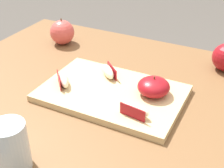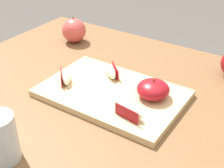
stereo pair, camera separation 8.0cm
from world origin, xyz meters
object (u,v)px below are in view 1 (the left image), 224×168
cutting_board (112,93)px  apple_wedge_right (108,71)px  apple_half_skin_up (154,87)px  whole_apple_pink_lady (62,32)px  apple_wedge_near_knife (135,110)px  drinking_glass_water (11,147)px  apple_wedge_middle (63,80)px

cutting_board → apple_wedge_right: (-0.04, 0.06, 0.02)m
apple_half_skin_up → apple_wedge_right: (-0.15, 0.03, -0.01)m
apple_wedge_right → whole_apple_pink_lady: (-0.27, 0.16, 0.01)m
apple_wedge_near_knife → apple_wedge_right: bearing=136.2°
drinking_glass_water → apple_wedge_near_knife: bearing=57.3°
apple_half_skin_up → apple_wedge_middle: (-0.23, -0.06, -0.01)m
cutting_board → apple_wedge_middle: 0.14m
apple_wedge_middle → whole_apple_pink_lady: (-0.18, 0.26, 0.01)m
cutting_board → apple_half_skin_up: (0.10, 0.03, 0.03)m
apple_half_skin_up → drinking_glass_water: drinking_glass_water is taller
apple_wedge_middle → drinking_glass_water: drinking_glass_water is taller
cutting_board → drinking_glass_water: drinking_glass_water is taller
apple_wedge_near_knife → apple_wedge_middle: same height
cutting_board → drinking_glass_water: 0.32m
apple_half_skin_up → drinking_glass_water: size_ratio=0.80×
apple_wedge_middle → drinking_glass_water: bearing=-75.3°
apple_half_skin_up → apple_wedge_middle: 0.24m
whole_apple_pink_lady → cutting_board: bearing=-35.8°
apple_wedge_right → apple_wedge_middle: 0.13m
apple_wedge_near_knife → apple_wedge_right: 0.19m
apple_wedge_near_knife → apple_wedge_middle: size_ratio=1.07×
drinking_glass_water → cutting_board: bearing=79.5°
apple_wedge_near_knife → whole_apple_pink_lady: 0.50m
cutting_board → apple_wedge_near_knife: 0.12m
cutting_board → apple_wedge_right: bearing=125.0°
apple_wedge_right → apple_half_skin_up: bearing=-11.7°
cutting_board → whole_apple_pink_lady: (-0.31, 0.22, 0.03)m
apple_half_skin_up → cutting_board: bearing=-162.9°
apple_wedge_right → whole_apple_pink_lady: size_ratio=0.73×
apple_wedge_middle → whole_apple_pink_lady: size_ratio=0.73×
apple_wedge_middle → apple_wedge_near_knife: bearing=-9.8°
cutting_board → whole_apple_pink_lady: size_ratio=3.95×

